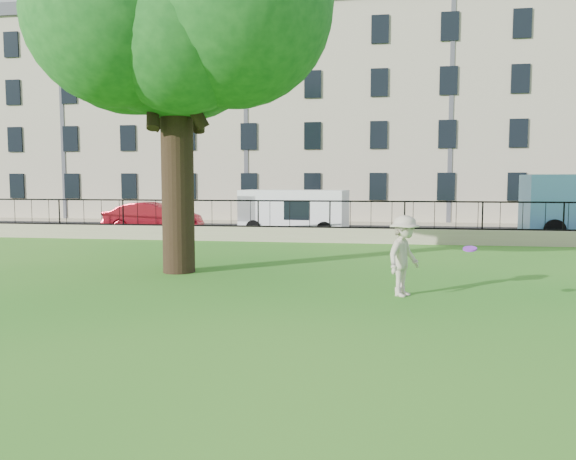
% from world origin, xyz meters
% --- Properties ---
extents(ground, '(120.00, 120.00, 0.00)m').
position_xyz_m(ground, '(0.00, 0.00, 0.00)').
color(ground, '#22771C').
rests_on(ground, ground).
extents(retaining_wall, '(50.00, 0.40, 0.60)m').
position_xyz_m(retaining_wall, '(0.00, 12.00, 0.30)').
color(retaining_wall, tan).
rests_on(retaining_wall, ground).
extents(iron_railing, '(50.00, 0.05, 1.13)m').
position_xyz_m(iron_railing, '(0.00, 12.00, 1.15)').
color(iron_railing, black).
rests_on(iron_railing, retaining_wall).
extents(street, '(60.00, 9.00, 0.01)m').
position_xyz_m(street, '(0.00, 16.70, 0.01)').
color(street, black).
rests_on(street, ground).
extents(sidewalk, '(60.00, 1.40, 0.12)m').
position_xyz_m(sidewalk, '(0.00, 21.90, 0.06)').
color(sidewalk, tan).
rests_on(sidewalk, ground).
extents(building_row, '(56.40, 10.40, 13.80)m').
position_xyz_m(building_row, '(0.00, 27.57, 6.92)').
color(building_row, '#BEB597').
rests_on(building_row, ground).
extents(man, '(1.14, 1.32, 1.77)m').
position_xyz_m(man, '(2.50, 1.49, 0.89)').
color(man, '#C3B59E').
rests_on(man, ground).
extents(frisbee, '(0.33, 0.33, 0.12)m').
position_xyz_m(frisbee, '(3.72, 0.50, 1.19)').
color(frisbee, purple).
extents(red_sedan, '(4.68, 2.02, 1.50)m').
position_xyz_m(red_sedan, '(-8.60, 14.40, 0.75)').
color(red_sedan, '#AD1524').
rests_on(red_sedan, street).
extents(white_van, '(5.18, 2.55, 2.09)m').
position_xyz_m(white_van, '(-2.00, 15.40, 1.05)').
color(white_van, white).
rests_on(white_van, street).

